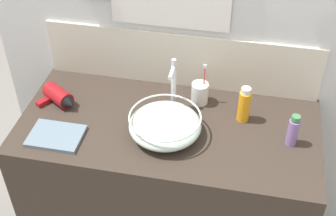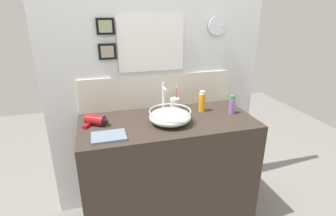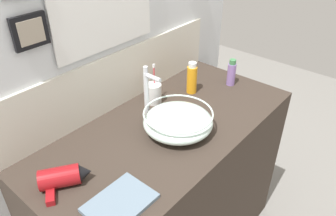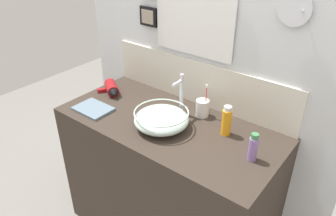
% 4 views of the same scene
% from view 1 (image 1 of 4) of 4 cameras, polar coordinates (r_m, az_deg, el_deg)
% --- Properties ---
extents(vanity_counter, '(1.34, 0.64, 0.94)m').
position_cam_1_polar(vanity_counter, '(2.43, -0.02, -10.34)').
color(vanity_counter, '#382D26').
rests_on(vanity_counter, ground).
extents(back_panel, '(1.86, 0.09, 2.38)m').
position_cam_1_polar(back_panel, '(2.21, 1.76, 8.84)').
color(back_panel, silver).
rests_on(back_panel, ground).
extents(glass_bowl_sink, '(0.31, 0.31, 0.10)m').
position_cam_1_polar(glass_bowl_sink, '(2.01, -0.29, -2.07)').
color(glass_bowl_sink, silver).
rests_on(glass_bowl_sink, vanity_counter).
extents(faucet, '(0.02, 0.10, 0.26)m').
position_cam_1_polar(faucet, '(2.09, 0.72, 3.13)').
color(faucet, silver).
rests_on(faucet, vanity_counter).
extents(hair_drier, '(0.21, 0.16, 0.08)m').
position_cam_1_polar(hair_drier, '(2.24, -13.11, 1.32)').
color(hair_drier, maroon).
rests_on(hair_drier, vanity_counter).
extents(toothbrush_cup, '(0.08, 0.08, 0.21)m').
position_cam_1_polar(toothbrush_cup, '(2.19, 3.91, 1.84)').
color(toothbrush_cup, white).
rests_on(toothbrush_cup, vanity_counter).
extents(spray_bottle, '(0.05, 0.05, 0.18)m').
position_cam_1_polar(spray_bottle, '(2.09, 9.28, 0.37)').
color(spray_bottle, orange).
rests_on(spray_bottle, vanity_counter).
extents(lotion_bottle, '(0.05, 0.05, 0.15)m').
position_cam_1_polar(lotion_bottle, '(2.03, 15.00, -2.72)').
color(lotion_bottle, '#8C6BB2').
rests_on(lotion_bottle, vanity_counter).
extents(hand_towel, '(0.23, 0.17, 0.02)m').
position_cam_1_polar(hand_towel, '(2.08, -13.50, -3.32)').
color(hand_towel, slate).
rests_on(hand_towel, vanity_counter).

